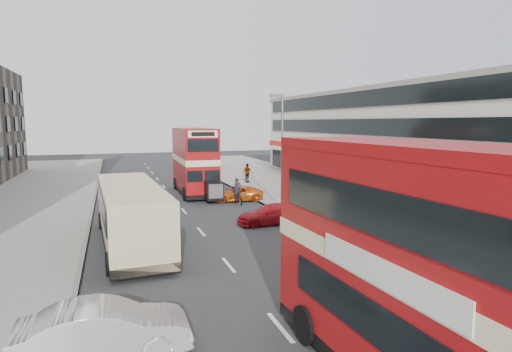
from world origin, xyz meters
name	(u,v)px	position (x,y,z in m)	size (l,w,h in m)	color
road_surface	(184,211)	(0.00, 20.00, 0.01)	(12.00, 90.00, 0.01)	#28282B
pavement_right	(335,200)	(12.00, 20.00, 0.07)	(12.00, 90.00, 0.15)	gray
kerb_left	(91,216)	(-6.10, 20.00, 0.07)	(0.20, 90.00, 0.16)	gray
kerb_right	(265,205)	(6.10, 20.00, 0.07)	(0.20, 90.00, 0.16)	gray
commercial_row	(405,139)	(19.95, 22.00, 4.70)	(9.90, 46.20, 9.30)	beige
street_lamp	(281,143)	(6.52, 18.00, 4.78)	(1.00, 0.20, 8.12)	slate
bus_main	(421,269)	(1.81, -1.86, 2.93)	(3.19, 10.16, 5.57)	black
bus_second	(194,161)	(2.15, 27.11, 2.89)	(2.93, 10.03, 5.50)	black
coach	(131,213)	(-3.84, 12.51, 1.69)	(3.35, 10.96, 2.87)	black
car_left_front	(105,330)	(-5.01, 2.00, 0.74)	(1.56, 4.48, 1.48)	beige
car_right_a	(271,214)	(4.45, 14.47, 0.61)	(1.71, 4.21, 1.22)	#A61018
car_right_b	(235,194)	(4.50, 22.52, 0.60)	(1.98, 4.29, 1.19)	#D86015
pedestrian_near	(315,200)	(8.03, 15.68, 1.07)	(0.68, 0.46, 1.84)	gray
pedestrian_far	(247,173)	(8.23, 31.16, 1.11)	(1.13, 0.47, 1.92)	gray
cyclist	(237,196)	(4.27, 21.15, 0.67)	(0.82, 1.88, 2.02)	gray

